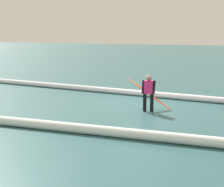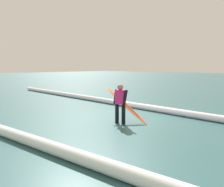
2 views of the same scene
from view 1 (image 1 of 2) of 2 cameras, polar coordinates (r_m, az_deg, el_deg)
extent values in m
plane|color=#2D585A|center=(14.00, 4.44, -2.07)|extent=(131.11, 131.11, 0.00)
cylinder|color=black|center=(12.93, 5.72, -1.54)|extent=(0.14, 0.14, 0.72)
cylinder|color=black|center=(12.89, 6.95, -1.60)|extent=(0.14, 0.14, 0.72)
cube|color=#D82672|center=(12.80, 6.39, 1.11)|extent=(0.36, 0.24, 0.51)
sphere|color=#A77371|center=(12.74, 6.42, 2.70)|extent=(0.22, 0.22, 0.22)
cylinder|color=black|center=(12.83, 5.44, 1.15)|extent=(0.09, 0.18, 0.54)
cylinder|color=black|center=(12.76, 7.34, 1.06)|extent=(0.09, 0.23, 0.53)
ellipsoid|color=#E55926|center=(13.25, 6.63, -0.16)|extent=(1.86, 0.42, 1.26)
ellipsoid|color=black|center=(13.25, 6.63, -0.14)|extent=(1.48, 0.22, 1.02)
cylinder|color=white|center=(16.88, -1.61, 0.64)|extent=(20.80, 1.70, 0.28)
cylinder|color=white|center=(10.87, -12.80, -5.24)|extent=(14.90, 1.32, 0.31)
camera|label=2|loc=(6.14, 42.52, -1.67)|focal=38.70mm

